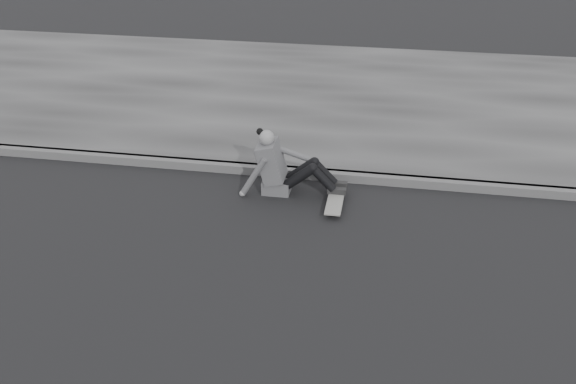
% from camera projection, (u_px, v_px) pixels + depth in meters
% --- Properties ---
extents(curb, '(24.00, 0.16, 0.12)m').
position_uv_depth(curb, '(539.00, 191.00, 8.37)').
color(curb, '#515151').
rests_on(curb, ground).
extents(sidewalk, '(24.00, 6.00, 0.12)m').
position_uv_depth(sidewalk, '(509.00, 107.00, 10.98)').
color(sidewalk, '#3B3B3B').
rests_on(sidewalk, ground).
extents(skateboard, '(0.20, 0.78, 0.09)m').
position_uv_depth(skateboard, '(335.00, 200.00, 8.14)').
color(skateboard, '#A9A9A3').
rests_on(skateboard, ground).
extents(seated_woman, '(1.38, 0.46, 0.88)m').
position_uv_depth(seated_woman, '(282.00, 167.00, 8.32)').
color(seated_woman, '#4F4F51').
rests_on(seated_woman, ground).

